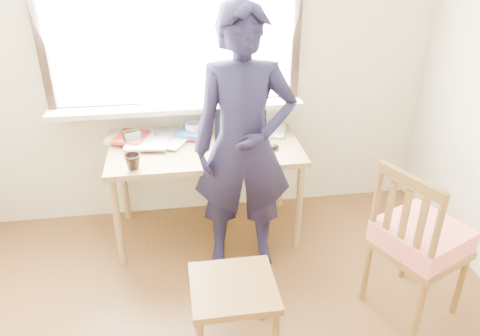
{
  "coord_description": "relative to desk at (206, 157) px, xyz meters",
  "views": [
    {
      "loc": [
        -0.23,
        -1.35,
        2.16
      ],
      "look_at": [
        0.12,
        0.95,
        0.91
      ],
      "focal_mm": 35.0,
      "sensor_mm": 36.0,
      "label": 1
    }
  ],
  "objects": [
    {
      "name": "picture_frame",
      "position": [
        -0.5,
        0.1,
        0.13
      ],
      "size": [
        0.13,
        0.07,
        0.11
      ],
      "color": "black",
      "rests_on": "desk"
    },
    {
      "name": "book_b",
      "position": [
        0.44,
        0.21,
        0.08
      ],
      "size": [
        0.25,
        0.29,
        0.02
      ],
      "primitive_type": "imported",
      "rotation": [
        0.0,
        0.0,
        -0.29
      ],
      "color": "white",
      "rests_on": "desk"
    },
    {
      "name": "mug_dark",
      "position": [
        -0.49,
        -0.25,
        0.12
      ],
      "size": [
        0.14,
        0.14,
        0.1
      ],
      "primitive_type": "imported",
      "rotation": [
        0.0,
        0.0,
        -0.37
      ],
      "color": "black",
      "rests_on": "desk"
    },
    {
      "name": "desk_clutter",
      "position": [
        -0.19,
        0.24,
        0.1
      ],
      "size": [
        0.83,
        0.48,
        0.05
      ],
      "color": "white",
      "rests_on": "desk"
    },
    {
      "name": "person",
      "position": [
        0.22,
        -0.35,
        0.24
      ],
      "size": [
        0.69,
        0.48,
        1.77
      ],
      "primitive_type": "imported",
      "rotation": [
        0.0,
        0.0,
        -0.1
      ],
      "color": "black",
      "rests_on": "ground"
    },
    {
      "name": "room_shell",
      "position": [
        0.0,
        -1.43,
        0.99
      ],
      "size": [
        3.52,
        4.02,
        2.61
      ],
      "color": "beige",
      "rests_on": "ground"
    },
    {
      "name": "mug_white",
      "position": [
        -0.06,
        0.21,
        0.13
      ],
      "size": [
        0.18,
        0.18,
        0.11
      ],
      "primitive_type": "imported",
      "rotation": [
        0.0,
        0.0,
        0.53
      ],
      "color": "white",
      "rests_on": "desk"
    },
    {
      "name": "side_chair",
      "position": [
        1.15,
        -0.98,
        -0.13
      ],
      "size": [
        0.59,
        0.6,
        0.99
      ],
      "color": "brown",
      "rests_on": "ground"
    },
    {
      "name": "mouse",
      "position": [
        0.46,
        -0.1,
        0.09
      ],
      "size": [
        0.1,
        0.07,
        0.04
      ],
      "primitive_type": "ellipsoid",
      "color": "black",
      "rests_on": "desk"
    },
    {
      "name": "book_a",
      "position": [
        -0.35,
        0.24,
        0.09
      ],
      "size": [
        0.28,
        0.3,
        0.02
      ],
      "primitive_type": "imported",
      "rotation": [
        0.0,
        0.0,
        0.59
      ],
      "color": "white",
      "rests_on": "desk"
    },
    {
      "name": "laptop",
      "position": [
        0.24,
        -0.03,
        0.13
      ],
      "size": [
        0.41,
        0.35,
        0.25
      ],
      "color": "black",
      "rests_on": "desk"
    },
    {
      "name": "desk",
      "position": [
        0.0,
        0.0,
        0.0
      ],
      "size": [
        1.35,
        0.68,
        0.72
      ],
      "color": "olive",
      "rests_on": "ground"
    },
    {
      "name": "work_chair",
      "position": [
        0.04,
        -1.13,
        -0.26
      ],
      "size": [
        0.45,
        0.43,
        0.46
      ],
      "color": "brown",
      "rests_on": "ground"
    }
  ]
}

